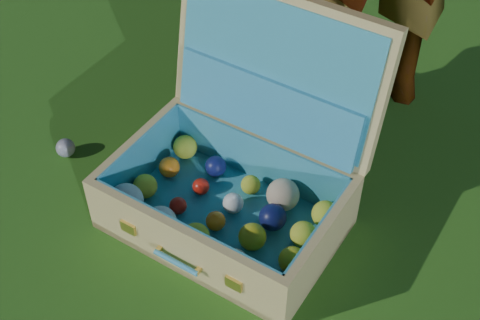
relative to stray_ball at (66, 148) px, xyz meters
The scene contains 3 objects.
ground 0.44m from the stray_ball, ahead, with size 60.00×60.00×0.00m, color #215114.
stray_ball is the anchor object (origin of this frame).
suitcase 0.60m from the stray_ball, ahead, with size 0.64×0.57×0.60m.
Camera 1 is at (0.80, -1.01, 1.47)m, focal length 50.00 mm.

